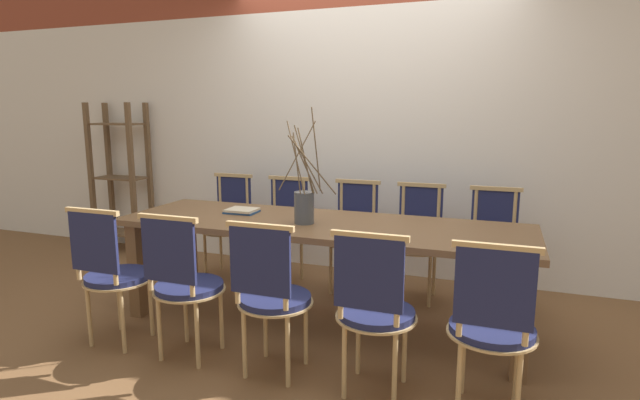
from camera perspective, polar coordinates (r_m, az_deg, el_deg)
The scene contains 16 objects.
ground_plane at distance 3.59m, azimuth 0.00°, elevation -13.90°, with size 16.00×16.00×0.00m, color brown.
wall_rear at distance 4.49m, azimuth 5.69°, elevation 11.89°, with size 12.00×0.06×3.20m.
dining_table at distance 3.38m, azimuth 0.00°, elevation -4.00°, with size 2.77×0.85×0.73m.
chair_near_leftend at distance 3.38m, azimuth -22.68°, elevation -7.44°, with size 0.42×0.42×0.90m.
chair_near_left at distance 3.06m, azimuth -15.27°, elevation -8.85°, with size 0.42×0.42×0.90m.
chair_near_center at distance 2.78m, azimuth -5.59°, elevation -10.46°, with size 0.42×0.42×0.90m.
chair_near_right at distance 2.60m, azimuth 6.20°, elevation -12.00°, with size 0.42×0.42×0.90m.
chair_near_rightend at distance 2.54m, azimuth 19.07°, elevation -13.10°, with size 0.42×0.42×0.90m.
chair_far_leftend at distance 4.55m, azimuth -10.51°, elevation -2.37°, with size 0.42×0.42×0.90m.
chair_far_left at distance 4.30m, azimuth -4.17°, elevation -2.96°, with size 0.42×0.42×0.90m.
chair_far_center at distance 4.09m, azimuth 3.80°, elevation -3.65°, with size 0.42×0.42×0.90m.
chair_far_right at distance 3.98m, azimuth 11.06°, elevation -4.21°, with size 0.42×0.42×0.90m.
chair_far_rightend at distance 3.94m, azimuth 19.12°, elevation -4.76°, with size 0.42×0.42×0.90m.
vase_centerpiece at distance 3.29m, azimuth -1.82°, elevation -0.52°, with size 0.42×0.42×0.76m.
book_stack at distance 3.70m, azimuth -8.92°, elevation -1.22°, with size 0.23×0.18×0.03m.
shelving_rack at distance 5.59m, azimuth -21.82°, elevation 2.32°, with size 0.57×0.31×1.54m.
Camera 1 is at (1.13, -3.08, 1.47)m, focal length 28.00 mm.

